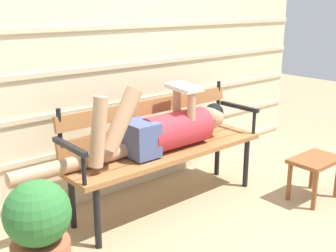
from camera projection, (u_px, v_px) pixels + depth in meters
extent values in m
plane|color=tan|center=(181.00, 212.00, 3.15)|extent=(12.00, 12.00, 0.00)
cube|color=beige|center=(128.00, 45.00, 3.28)|extent=(4.09, 0.06, 2.38)
cube|color=beige|center=(133.00, 170.00, 3.55)|extent=(4.09, 0.02, 0.04)
cube|color=beige|center=(133.00, 136.00, 3.47)|extent=(4.09, 0.02, 0.04)
cube|color=beige|center=(132.00, 102.00, 3.38)|extent=(4.09, 0.02, 0.04)
cube|color=beige|center=(131.00, 65.00, 3.30)|extent=(4.09, 0.02, 0.04)
cube|color=beige|center=(130.00, 26.00, 3.22)|extent=(4.09, 0.02, 0.04)
cube|color=#9E6638|center=(181.00, 156.00, 3.03)|extent=(1.65, 0.13, 0.04)
cube|color=#9E6638|center=(168.00, 151.00, 3.14)|extent=(1.65, 0.13, 0.04)
cube|color=#9E6638|center=(156.00, 147.00, 3.24)|extent=(1.65, 0.13, 0.04)
cube|color=#9E6638|center=(151.00, 129.00, 3.25)|extent=(1.58, 0.05, 0.11)
cube|color=#9E6638|center=(151.00, 107.00, 3.20)|extent=(1.58, 0.05, 0.11)
cylinder|color=black|center=(60.00, 138.00, 2.76)|extent=(0.03, 0.03, 0.40)
cylinder|color=black|center=(218.00, 103.00, 3.70)|extent=(0.03, 0.03, 0.40)
cylinder|color=black|center=(97.00, 218.00, 2.63)|extent=(0.04, 0.04, 0.42)
cylinder|color=black|center=(246.00, 163.00, 3.53)|extent=(0.04, 0.04, 0.42)
cylinder|color=black|center=(72.00, 200.00, 2.87)|extent=(0.04, 0.04, 0.42)
cylinder|color=black|center=(217.00, 153.00, 3.77)|extent=(0.04, 0.04, 0.42)
cube|color=black|center=(69.00, 147.00, 2.58)|extent=(0.04, 0.40, 0.03)
cylinder|color=black|center=(84.00, 169.00, 2.49)|extent=(0.03, 0.03, 0.20)
cube|color=black|center=(239.00, 107.00, 3.57)|extent=(0.04, 0.40, 0.03)
cylinder|color=black|center=(254.00, 122.00, 3.48)|extent=(0.03, 0.03, 0.20)
cylinder|color=#B72D38|center=(176.00, 130.00, 3.14)|extent=(0.55, 0.27, 0.27)
cube|color=#475684|center=(140.00, 139.00, 2.93)|extent=(0.20, 0.26, 0.24)
sphere|color=tan|center=(212.00, 117.00, 3.38)|extent=(0.19, 0.19, 0.19)
sphere|color=black|center=(214.00, 113.00, 3.38)|extent=(0.16, 0.16, 0.16)
cylinder|color=tan|center=(122.00, 120.00, 2.72)|extent=(0.31, 0.11, 0.43)
cylinder|color=tan|center=(98.00, 132.00, 2.62)|extent=(0.16, 0.09, 0.46)
cylinder|color=tan|center=(73.00, 164.00, 2.69)|extent=(0.84, 0.10, 0.10)
cylinder|color=tan|center=(191.00, 111.00, 3.09)|extent=(0.06, 0.06, 0.30)
cylinder|color=tan|center=(177.00, 107.00, 3.21)|extent=(0.06, 0.06, 0.30)
cube|color=silver|center=(184.00, 87.00, 3.10)|extent=(0.19, 0.26, 0.05)
cube|color=brown|center=(316.00, 160.00, 3.28)|extent=(0.41, 0.28, 0.03)
cylinder|color=brown|center=(315.00, 191.00, 3.14)|extent=(0.04, 0.04, 0.31)
cylinder|color=brown|center=(289.00, 181.00, 3.30)|extent=(0.04, 0.04, 0.31)
cylinder|color=brown|center=(312.00, 171.00, 3.51)|extent=(0.04, 0.04, 0.31)
sphere|color=#2D7033|center=(37.00, 213.00, 2.19)|extent=(0.36, 0.36, 0.36)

